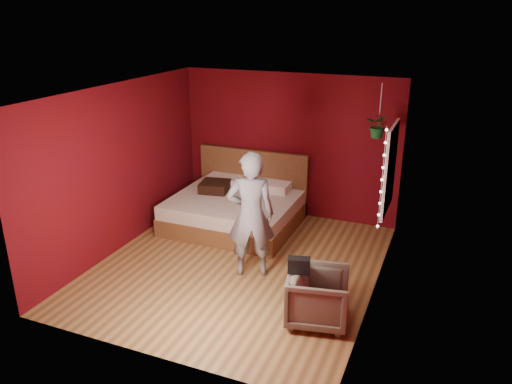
# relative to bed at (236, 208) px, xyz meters

# --- Properties ---
(floor) EXTENTS (4.50, 4.50, 0.00)m
(floor) POSITION_rel_bed_xyz_m (0.66, -1.39, -0.31)
(floor) COLOR olive
(floor) RESTS_ON ground
(room_walls) EXTENTS (4.04, 4.54, 2.62)m
(room_walls) POSITION_rel_bed_xyz_m (0.66, -1.39, 1.37)
(room_walls) COLOR #58090A
(room_walls) RESTS_ON ground
(window) EXTENTS (0.05, 0.97, 1.27)m
(window) POSITION_rel_bed_xyz_m (2.63, -0.49, 1.19)
(window) COLOR white
(window) RESTS_ON room_walls
(fairy_lights) EXTENTS (0.04, 0.04, 1.45)m
(fairy_lights) POSITION_rel_bed_xyz_m (2.60, -1.02, 1.19)
(fairy_lights) COLOR silver
(fairy_lights) RESTS_ON room_walls
(bed) EXTENTS (2.14, 1.82, 1.17)m
(bed) POSITION_rel_bed_xyz_m (0.00, 0.00, 0.00)
(bed) COLOR brown
(bed) RESTS_ON ground
(person) EXTENTS (0.79, 0.67, 1.84)m
(person) POSITION_rel_bed_xyz_m (0.93, -1.53, 0.62)
(person) COLOR slate
(person) RESTS_ON ground
(armchair) EXTENTS (0.87, 0.86, 0.68)m
(armchair) POSITION_rel_bed_xyz_m (2.14, -2.30, 0.03)
(armchair) COLOR #666050
(armchair) RESTS_ON ground
(handbag) EXTENTS (0.29, 0.20, 0.19)m
(handbag) POSITION_rel_bed_xyz_m (1.91, -2.39, 0.47)
(handbag) COLOR black
(handbag) RESTS_ON armchair
(throw_pillow) EXTENTS (0.57, 0.57, 0.18)m
(throw_pillow) POSITION_rel_bed_xyz_m (-0.46, 0.08, 0.32)
(throw_pillow) COLOR black
(throw_pillow) RESTS_ON bed
(hanging_plant) EXTENTS (0.42, 0.38, 0.83)m
(hanging_plant) POSITION_rel_bed_xyz_m (2.33, 0.14, 1.66)
(hanging_plant) COLOR silver
(hanging_plant) RESTS_ON room_walls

